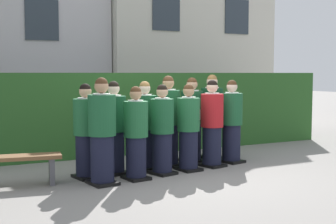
% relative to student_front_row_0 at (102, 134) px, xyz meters
% --- Properties ---
extents(ground_plane, '(60.00, 60.00, 0.00)m').
position_rel_student_front_row_0_xyz_m(ground_plane, '(1.44, 0.27, -0.80)').
color(ground_plane, gray).
extents(student_front_row_0, '(0.45, 0.53, 1.68)m').
position_rel_student_front_row_0_xyz_m(student_front_row_0, '(0.00, 0.00, 0.00)').
color(student_front_row_0, black).
rests_on(student_front_row_0, ground).
extents(student_front_row_1, '(0.41, 0.48, 1.54)m').
position_rel_student_front_row_0_xyz_m(student_front_row_1, '(0.61, 0.08, -0.07)').
color(student_front_row_1, black).
rests_on(student_front_row_1, ground).
extents(student_front_row_2, '(0.46, 0.52, 1.56)m').
position_rel_student_front_row_0_xyz_m(student_front_row_2, '(1.17, 0.24, -0.06)').
color(student_front_row_2, black).
rests_on(student_front_row_2, ground).
extents(student_front_row_3, '(0.41, 0.49, 1.56)m').
position_rel_student_front_row_0_xyz_m(student_front_row_3, '(1.73, 0.30, -0.06)').
color(student_front_row_3, black).
rests_on(student_front_row_3, ground).
extents(student_in_red_blazer, '(0.47, 0.55, 1.63)m').
position_rel_student_front_row_0_xyz_m(student_in_red_blazer, '(2.30, 0.42, -0.03)').
color(student_in_red_blazer, black).
rests_on(student_in_red_blazer, ground).
extents(student_front_row_5, '(0.47, 0.55, 1.62)m').
position_rel_student_front_row_0_xyz_m(student_front_row_5, '(2.86, 0.59, -0.03)').
color(student_front_row_5, black).
rests_on(student_front_row_5, ground).
extents(student_rear_row_0, '(0.44, 0.53, 1.58)m').
position_rel_student_front_row_0_xyz_m(student_rear_row_0, '(-0.10, 0.54, -0.05)').
color(student_rear_row_0, black).
rests_on(student_rear_row_0, ground).
extents(student_rear_row_1, '(0.47, 0.53, 1.62)m').
position_rel_student_front_row_0_xyz_m(student_rear_row_1, '(0.44, 0.64, -0.03)').
color(student_rear_row_1, black).
rests_on(student_rear_row_1, ground).
extents(student_rear_row_2, '(0.46, 0.53, 1.61)m').
position_rel_student_front_row_0_xyz_m(student_rear_row_2, '(1.07, 0.76, -0.04)').
color(student_rear_row_2, black).
rests_on(student_rear_row_2, ground).
extents(student_rear_row_3, '(0.50, 0.58, 1.70)m').
position_rel_student_front_row_0_xyz_m(student_rear_row_3, '(1.60, 0.86, 0.01)').
color(student_rear_row_3, black).
rests_on(student_rear_row_3, ground).
extents(student_rear_row_4, '(0.45, 0.55, 1.67)m').
position_rel_student_front_row_0_xyz_m(student_rear_row_4, '(2.21, 1.01, -0.01)').
color(student_rear_row_4, black).
rests_on(student_rear_row_4, ground).
extents(student_rear_row_5, '(0.47, 0.55, 1.72)m').
position_rel_student_front_row_0_xyz_m(student_rear_row_5, '(2.73, 1.11, 0.02)').
color(student_rear_row_5, black).
rests_on(student_rear_row_5, ground).
extents(hedge, '(10.22, 0.70, 1.76)m').
position_rel_student_front_row_0_xyz_m(hedge, '(1.44, 2.58, 0.08)').
color(hedge, '#285623').
rests_on(hedge, ground).
extents(school_building_annex, '(6.01, 3.45, 7.45)m').
position_rel_student_front_row_0_xyz_m(school_building_annex, '(5.24, 7.26, 3.01)').
color(school_building_annex, beige).
rests_on(school_building_annex, ground).
extents(wooden_bench, '(1.44, 0.59, 0.48)m').
position_rel_student_front_row_0_xyz_m(wooden_bench, '(-1.25, 0.48, -0.45)').
color(wooden_bench, brown).
rests_on(wooden_bench, ground).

